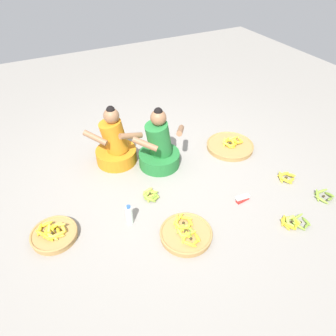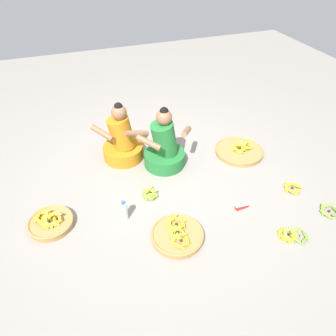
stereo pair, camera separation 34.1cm
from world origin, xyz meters
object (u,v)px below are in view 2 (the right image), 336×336
at_px(loose_bananas_near_vendor, 291,235).
at_px(loose_bananas_back_left, 293,188).
at_px(water_bottle, 124,211).
at_px(loose_bananas_front_right, 150,194).
at_px(banana_basket_mid_left, 177,235).
at_px(loose_bananas_front_center, 329,211).
at_px(packet_carton_stack, 242,205).
at_px(banana_basket_near_bicycle, 239,151).
at_px(banana_basket_mid_right, 51,222).
at_px(vendor_woman_front, 164,147).
at_px(vendor_woman_behind, 122,141).

distance_m(loose_bananas_near_vendor, loose_bananas_back_left, 0.72).
bearing_deg(water_bottle, loose_bananas_front_right, 35.87).
xyz_separation_m(banana_basket_mid_left, loose_bananas_near_vendor, (1.08, -0.37, -0.02)).
height_order(loose_bananas_front_center, water_bottle, water_bottle).
bearing_deg(packet_carton_stack, banana_basket_near_bicycle, 62.17).
bearing_deg(water_bottle, loose_bananas_near_vendor, -27.55).
bearing_deg(loose_bananas_front_center, loose_bananas_front_right, 152.58).
bearing_deg(banana_basket_mid_left, banana_basket_near_bicycle, 39.12).
bearing_deg(banana_basket_mid_left, loose_bananas_near_vendor, -18.98).
distance_m(loose_bananas_back_left, packet_carton_stack, 0.70).
bearing_deg(banana_basket_mid_right, banana_basket_near_bicycle, 10.70).
height_order(loose_bananas_front_right, packet_carton_stack, loose_bananas_front_right).
bearing_deg(loose_bananas_front_center, packet_carton_stack, 155.40).
bearing_deg(loose_bananas_front_center, banana_basket_mid_right, 163.92).
distance_m(water_bottle, packet_carton_stack, 1.29).
xyz_separation_m(vendor_woman_front, packet_carton_stack, (0.55, -1.01, -0.23)).
height_order(loose_bananas_front_right, loose_bananas_front_center, loose_bananas_front_center).
relative_size(loose_bananas_front_center, loose_bananas_back_left, 0.99).
bearing_deg(vendor_woman_behind, banana_basket_near_bicycle, -16.08).
bearing_deg(loose_bananas_front_right, banana_basket_near_bicycle, 15.35).
xyz_separation_m(loose_bananas_back_left, packet_carton_stack, (-0.70, -0.05, -0.00)).
bearing_deg(packet_carton_stack, loose_bananas_front_right, 150.05).
xyz_separation_m(vendor_woman_behind, loose_bananas_front_center, (1.87, -1.72, -0.22)).
relative_size(banana_basket_mid_right, packet_carton_stack, 2.80).
bearing_deg(loose_bananas_back_left, packet_carton_stack, -176.24).
bearing_deg(banana_basket_mid_right, vendor_woman_front, 21.88).
distance_m(banana_basket_mid_left, loose_bananas_front_center, 1.68).
relative_size(loose_bananas_back_left, water_bottle, 0.90).
height_order(vendor_woman_behind, banana_basket_mid_left, vendor_woman_behind).
distance_m(loose_bananas_front_right, water_bottle, 0.44).
relative_size(loose_bananas_near_vendor, loose_bananas_front_center, 1.40).
distance_m(loose_bananas_near_vendor, loose_bananas_front_center, 0.60).
xyz_separation_m(loose_bananas_back_left, water_bottle, (-1.95, 0.22, 0.08)).
bearing_deg(packet_carton_stack, vendor_woman_front, 118.61).
xyz_separation_m(banana_basket_mid_left, loose_bananas_front_center, (1.67, -0.24, -0.01)).
xyz_separation_m(banana_basket_mid_right, water_bottle, (0.74, -0.16, 0.07)).
height_order(loose_bananas_near_vendor, loose_bananas_front_center, loose_bananas_front_center).
bearing_deg(vendor_woman_behind, loose_bananas_front_right, -81.94).
distance_m(banana_basket_mid_right, loose_bananas_back_left, 2.72).
bearing_deg(banana_basket_mid_right, water_bottle, -12.47).
relative_size(loose_bananas_front_right, water_bottle, 0.90).
xyz_separation_m(vendor_woman_behind, banana_basket_near_bicycle, (1.49, -0.43, -0.21)).
height_order(vendor_woman_front, vendor_woman_behind, vendor_woman_front).
xyz_separation_m(vendor_woman_front, loose_bananas_near_vendor, (0.81, -1.54, -0.24)).
distance_m(loose_bananas_front_center, loose_bananas_back_left, 0.46).
bearing_deg(banana_basket_near_bicycle, loose_bananas_front_right, -164.65).
bearing_deg(loose_bananas_back_left, loose_bananas_near_vendor, -127.58).
relative_size(banana_basket_mid_right, banana_basket_near_bicycle, 0.72).
relative_size(banana_basket_mid_left, loose_bananas_front_right, 2.32).
relative_size(banana_basket_mid_left, packet_carton_stack, 3.20).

